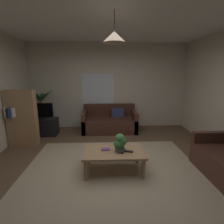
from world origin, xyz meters
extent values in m
cube|color=brown|center=(0.00, 0.00, -0.01)|extent=(5.09, 5.45, 0.02)
cube|color=tan|center=(0.00, -0.20, 0.00)|extent=(3.31, 3.00, 0.01)
cube|color=beige|center=(0.00, 2.76, 1.37)|extent=(5.21, 0.06, 2.74)
cube|color=white|center=(0.00, 0.00, 2.75)|extent=(5.09, 5.45, 0.02)
cube|color=white|center=(-0.35, 2.72, 1.20)|extent=(1.03, 0.01, 1.18)
cube|color=#47281E|center=(0.02, 2.21, 0.21)|extent=(1.66, 0.83, 0.42)
cube|color=#47281E|center=(0.02, 2.57, 0.62)|extent=(1.66, 0.12, 0.40)
cube|color=#47281E|center=(-0.75, 2.21, 0.32)|extent=(0.12, 0.83, 0.64)
cube|color=#47281E|center=(0.79, 2.21, 0.32)|extent=(0.12, 0.83, 0.64)
cube|color=navy|center=(0.28, 2.39, 0.56)|extent=(0.41, 0.15, 0.28)
cube|color=#47281E|center=(2.03, 0.21, 0.32)|extent=(0.83, 0.12, 0.64)
cube|color=#A87F56|center=(0.02, -0.04, 0.38)|extent=(1.10, 0.66, 0.04)
cylinder|color=#A87F56|center=(-0.47, -0.31, 0.18)|extent=(0.07, 0.07, 0.36)
cylinder|color=#A87F56|center=(0.51, -0.31, 0.18)|extent=(0.07, 0.07, 0.36)
cylinder|color=#A87F56|center=(-0.47, 0.23, 0.18)|extent=(0.07, 0.07, 0.36)
cylinder|color=#A87F56|center=(0.51, 0.23, 0.18)|extent=(0.07, 0.07, 0.36)
cube|color=#72387F|center=(-0.14, 0.00, 0.41)|extent=(0.17, 0.11, 0.02)
cube|color=black|center=(0.18, -0.10, 0.41)|extent=(0.12, 0.17, 0.02)
cube|color=black|center=(0.28, -0.10, 0.41)|extent=(0.17, 0.10, 0.02)
cylinder|color=#4C4C51|center=(0.12, -0.08, 0.44)|extent=(0.18, 0.18, 0.08)
sphere|color=#3D7F3D|center=(0.11, -0.08, 0.55)|extent=(0.19, 0.19, 0.19)
sphere|color=#3D7F3D|center=(0.15, -0.08, 0.59)|extent=(0.18, 0.18, 0.18)
sphere|color=#3D7F3D|center=(0.13, -0.07, 0.65)|extent=(0.17, 0.17, 0.17)
cube|color=black|center=(-1.99, 1.98, 0.25)|extent=(0.90, 0.44, 0.50)
cube|color=black|center=(-1.99, 1.96, 0.76)|extent=(0.73, 0.05, 0.41)
cube|color=black|center=(-1.99, 1.93, 0.76)|extent=(0.69, 0.00, 0.37)
cube|color=black|center=(-1.99, 1.96, 0.52)|extent=(0.24, 0.16, 0.04)
cylinder|color=beige|center=(-2.16, 2.49, 0.15)|extent=(0.32, 0.32, 0.30)
cylinder|color=brown|center=(-2.16, 2.49, 0.67)|extent=(0.05, 0.05, 0.74)
cone|color=#235B2D|center=(-1.94, 2.50, 1.16)|extent=(0.48, 0.11, 0.34)
cone|color=#235B2D|center=(-2.03, 2.63, 1.10)|extent=(0.31, 0.38, 0.29)
cone|color=#235B2D|center=(-2.17, 2.67, 1.13)|extent=(0.12, 0.41, 0.28)
cone|color=#235B2D|center=(-2.34, 2.59, 1.10)|extent=(0.42, 0.33, 0.28)
cone|color=#235B2D|center=(-2.32, 2.41, 1.09)|extent=(0.37, 0.29, 0.24)
cone|color=#235B2D|center=(-2.18, 2.30, 1.17)|extent=(0.14, 0.44, 0.36)
cone|color=#235B2D|center=(-1.99, 2.30, 1.13)|extent=(0.36, 0.48, 0.36)
cube|color=#A87F56|center=(-2.17, 1.23, 0.70)|extent=(0.70, 0.22, 1.40)
cube|color=beige|center=(-2.46, 1.11, 0.89)|extent=(0.03, 0.16, 0.24)
cube|color=black|center=(-2.41, 1.11, 0.88)|extent=(0.05, 0.16, 0.22)
cube|color=#2D4C8C|center=(-2.36, 1.11, 0.88)|extent=(0.03, 0.16, 0.22)
cube|color=#2D4C8C|center=(-2.33, 1.11, 0.88)|extent=(0.03, 0.16, 0.23)
cube|color=beige|center=(-2.28, 1.11, 0.88)|extent=(0.05, 0.16, 0.22)
cylinder|color=black|center=(0.02, -0.04, 2.58)|extent=(0.01, 0.01, 0.31)
cone|color=tan|center=(0.02, -0.04, 2.34)|extent=(0.38, 0.38, 0.17)
camera|label=1|loc=(-0.15, -2.91, 1.77)|focal=27.26mm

